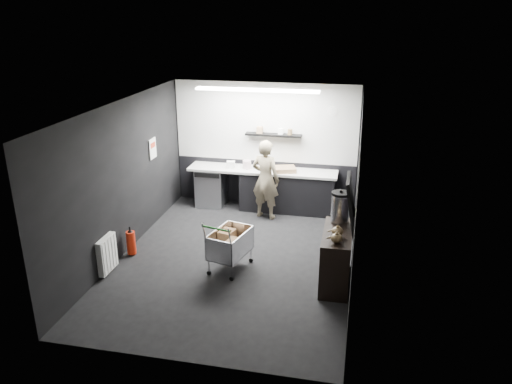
# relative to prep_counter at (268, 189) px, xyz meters

# --- Properties ---
(floor) EXTENTS (5.50, 5.50, 0.00)m
(floor) POSITION_rel_prep_counter_xyz_m (-0.14, -2.42, -0.46)
(floor) COLOR black
(floor) RESTS_ON ground
(ceiling) EXTENTS (5.50, 5.50, 0.00)m
(ceiling) POSITION_rel_prep_counter_xyz_m (-0.14, -2.42, 2.24)
(ceiling) COLOR silver
(ceiling) RESTS_ON wall_back
(wall_back) EXTENTS (5.50, 0.00, 5.50)m
(wall_back) POSITION_rel_prep_counter_xyz_m (-0.14, 0.33, 0.89)
(wall_back) COLOR black
(wall_back) RESTS_ON floor
(wall_front) EXTENTS (5.50, 0.00, 5.50)m
(wall_front) POSITION_rel_prep_counter_xyz_m (-0.14, -5.17, 0.89)
(wall_front) COLOR black
(wall_front) RESTS_ON floor
(wall_left) EXTENTS (0.00, 5.50, 5.50)m
(wall_left) POSITION_rel_prep_counter_xyz_m (-2.14, -2.42, 0.89)
(wall_left) COLOR black
(wall_left) RESTS_ON floor
(wall_right) EXTENTS (0.00, 5.50, 5.50)m
(wall_right) POSITION_rel_prep_counter_xyz_m (1.86, -2.42, 0.89)
(wall_right) COLOR black
(wall_right) RESTS_ON floor
(kitchen_wall_panel) EXTENTS (3.95, 0.02, 1.70)m
(kitchen_wall_panel) POSITION_rel_prep_counter_xyz_m (-0.14, 0.31, 1.39)
(kitchen_wall_panel) COLOR silver
(kitchen_wall_panel) RESTS_ON wall_back
(dado_panel) EXTENTS (3.95, 0.02, 1.00)m
(dado_panel) POSITION_rel_prep_counter_xyz_m (-0.14, 0.31, 0.04)
(dado_panel) COLOR black
(dado_panel) RESTS_ON wall_back
(floating_shelf) EXTENTS (1.20, 0.22, 0.04)m
(floating_shelf) POSITION_rel_prep_counter_xyz_m (0.06, 0.20, 1.16)
(floating_shelf) COLOR black
(floating_shelf) RESTS_ON wall_back
(wall_clock) EXTENTS (0.20, 0.03, 0.20)m
(wall_clock) POSITION_rel_prep_counter_xyz_m (1.26, 0.30, 1.69)
(wall_clock) COLOR white
(wall_clock) RESTS_ON wall_back
(poster) EXTENTS (0.02, 0.30, 0.40)m
(poster) POSITION_rel_prep_counter_xyz_m (-2.12, -1.12, 1.09)
(poster) COLOR white
(poster) RESTS_ON wall_left
(poster_red_band) EXTENTS (0.02, 0.22, 0.10)m
(poster_red_band) POSITION_rel_prep_counter_xyz_m (-2.11, -1.12, 1.16)
(poster_red_band) COLOR red
(poster_red_band) RESTS_ON poster
(radiator) EXTENTS (0.10, 0.50, 0.60)m
(radiator) POSITION_rel_prep_counter_xyz_m (-2.08, -3.32, -0.11)
(radiator) COLOR white
(radiator) RESTS_ON wall_left
(ceiling_strip) EXTENTS (2.40, 0.20, 0.04)m
(ceiling_strip) POSITION_rel_prep_counter_xyz_m (-0.14, -0.57, 2.21)
(ceiling_strip) COLOR white
(ceiling_strip) RESTS_ON ceiling
(prep_counter) EXTENTS (3.20, 0.61, 0.90)m
(prep_counter) POSITION_rel_prep_counter_xyz_m (0.00, 0.00, 0.00)
(prep_counter) COLOR black
(prep_counter) RESTS_ON floor
(person) EXTENTS (0.70, 0.55, 1.67)m
(person) POSITION_rel_prep_counter_xyz_m (0.02, -0.45, 0.38)
(person) COLOR #BFB697
(person) RESTS_ON floor
(shopping_cart) EXTENTS (0.70, 0.97, 0.94)m
(shopping_cart) POSITION_rel_prep_counter_xyz_m (-0.14, -2.75, -0.01)
(shopping_cart) COLOR silver
(shopping_cart) RESTS_ON floor
(sideboard) EXTENTS (0.51, 1.18, 1.77)m
(sideboard) POSITION_rel_prep_counter_xyz_m (1.63, -2.81, 0.11)
(sideboard) COLOR black
(sideboard) RESTS_ON floor
(fire_extinguisher) EXTENTS (0.16, 0.16, 0.52)m
(fire_extinguisher) POSITION_rel_prep_counter_xyz_m (-1.99, -2.63, -0.21)
(fire_extinguisher) COLOR red
(fire_extinguisher) RESTS_ON floor
(cardboard_box) EXTENTS (0.56, 0.49, 0.09)m
(cardboard_box) POSITION_rel_prep_counter_xyz_m (0.34, -0.05, 0.49)
(cardboard_box) COLOR #9B7852
(cardboard_box) RESTS_ON prep_counter
(pink_tub) EXTENTS (0.18, 0.18, 0.18)m
(pink_tub) POSITION_rel_prep_counter_xyz_m (-0.47, 0.00, 0.53)
(pink_tub) COLOR beige
(pink_tub) RESTS_ON prep_counter
(white_container) EXTENTS (0.19, 0.16, 0.15)m
(white_container) POSITION_rel_prep_counter_xyz_m (-0.82, -0.05, 0.52)
(white_container) COLOR white
(white_container) RESTS_ON prep_counter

